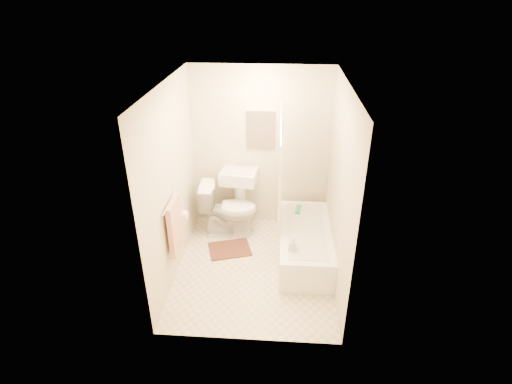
# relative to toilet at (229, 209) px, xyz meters

# --- Properties ---
(floor) EXTENTS (2.40, 2.40, 0.00)m
(floor) POSITION_rel_toilet_xyz_m (0.43, -0.80, -0.40)
(floor) COLOR beige
(floor) RESTS_ON ground
(ceiling) EXTENTS (2.40, 2.40, 0.00)m
(ceiling) POSITION_rel_toilet_xyz_m (0.43, -0.80, 2.00)
(ceiling) COLOR white
(ceiling) RESTS_ON ground
(wall_back) EXTENTS (2.00, 0.02, 2.40)m
(wall_back) POSITION_rel_toilet_xyz_m (0.43, 0.40, 0.80)
(wall_back) COLOR beige
(wall_back) RESTS_ON ground
(wall_left) EXTENTS (0.02, 2.40, 2.40)m
(wall_left) POSITION_rel_toilet_xyz_m (-0.57, -0.80, 0.80)
(wall_left) COLOR beige
(wall_left) RESTS_ON ground
(wall_right) EXTENTS (0.02, 2.40, 2.40)m
(wall_right) POSITION_rel_toilet_xyz_m (1.43, -0.80, 0.80)
(wall_right) COLOR beige
(wall_right) RESTS_ON ground
(mirror) EXTENTS (0.40, 0.03, 0.55)m
(mirror) POSITION_rel_toilet_xyz_m (0.43, 0.38, 1.10)
(mirror) COLOR white
(mirror) RESTS_ON wall_back
(curtain_rod) EXTENTS (0.03, 1.70, 0.03)m
(curtain_rod) POSITION_rel_toilet_xyz_m (0.73, -0.70, 1.60)
(curtain_rod) COLOR silver
(curtain_rod) RESTS_ON wall_back
(shower_curtain) EXTENTS (0.04, 0.80, 1.55)m
(shower_curtain) POSITION_rel_toilet_xyz_m (0.73, -0.30, 0.82)
(shower_curtain) COLOR silver
(shower_curtain) RESTS_ON curtain_rod
(towel_bar) EXTENTS (0.02, 0.60, 0.02)m
(towel_bar) POSITION_rel_toilet_xyz_m (-0.53, -1.05, 0.70)
(towel_bar) COLOR silver
(towel_bar) RESTS_ON wall_left
(towel) EXTENTS (0.06, 0.45, 0.66)m
(towel) POSITION_rel_toilet_xyz_m (-0.50, -1.05, 0.38)
(towel) COLOR #CC7266
(towel) RESTS_ON towel_bar
(toilet_paper) EXTENTS (0.11, 0.12, 0.12)m
(toilet_paper) POSITION_rel_toilet_xyz_m (-0.50, -0.68, 0.30)
(toilet_paper) COLOR white
(toilet_paper) RESTS_ON wall_left
(toilet) EXTENTS (0.84, 0.50, 0.81)m
(toilet) POSITION_rel_toilet_xyz_m (0.00, 0.00, 0.00)
(toilet) COLOR white
(toilet) RESTS_ON floor
(sink) EXTENTS (0.56, 0.47, 1.01)m
(sink) POSITION_rel_toilet_xyz_m (0.13, 0.26, 0.10)
(sink) COLOR white
(sink) RESTS_ON floor
(bathtub) EXTENTS (0.67, 1.54, 0.43)m
(bathtub) POSITION_rel_toilet_xyz_m (1.10, -0.50, -0.19)
(bathtub) COLOR white
(bathtub) RESTS_ON floor
(bath_mat) EXTENTS (0.67, 0.57, 0.02)m
(bath_mat) POSITION_rel_toilet_xyz_m (0.05, -0.43, -0.39)
(bath_mat) COLOR #512C23
(bath_mat) RESTS_ON floor
(soap_bottle) EXTENTS (0.10, 0.10, 0.20)m
(soap_bottle) POSITION_rel_toilet_xyz_m (0.91, -0.98, 0.13)
(soap_bottle) COLOR silver
(soap_bottle) RESTS_ON bathtub
(scrub_brush) EXTENTS (0.09, 0.23, 0.04)m
(scrub_brush) POSITION_rel_toilet_xyz_m (1.00, -0.02, 0.05)
(scrub_brush) COLOR #349D61
(scrub_brush) RESTS_ON bathtub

